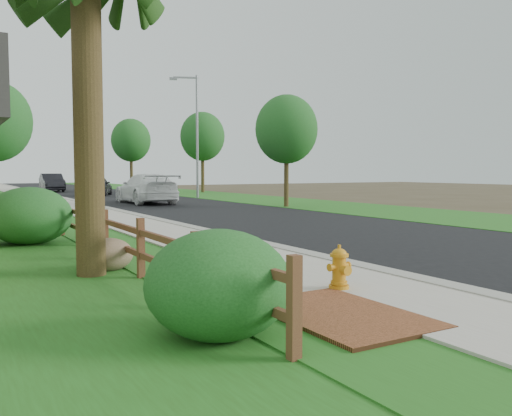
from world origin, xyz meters
TOP-DOWN VIEW (x-y plane):
  - ground at (0.00, 0.00)m, footprint 120.00×120.00m
  - road at (4.60, 35.00)m, footprint 8.00×90.00m
  - curb at (0.40, 35.00)m, footprint 0.40×90.00m
  - wet_gutter at (0.75, 35.00)m, footprint 0.50×90.00m
  - sidewalk at (-0.90, 35.00)m, footprint 2.20×90.00m
  - grass_strip at (-2.80, 35.00)m, footprint 1.60×90.00m
  - verge_far at (11.50, 35.00)m, footprint 6.00×90.00m
  - brick_patch at (-2.20, -1.00)m, footprint 1.60×2.40m
  - ranch_fence at (-3.60, 6.40)m, footprint 0.12×16.92m
  - fire_hydrant at (-1.29, 0.14)m, footprint 0.44×0.36m
  - white_suv at (3.68, 23.95)m, footprint 2.49×5.93m
  - dark_car_mid at (3.60, 35.18)m, footprint 3.43×4.79m
  - dark_car_far at (2.00, 44.94)m, footprint 1.90×4.98m
  - streetlight at (8.55, 28.00)m, footprint 1.86×0.85m
  - boulder at (-3.90, 3.88)m, footprint 1.18×1.05m
  - shrub_a at (-3.90, -0.90)m, footprint 1.78×1.78m
  - shrub_b at (-4.66, 8.64)m, footprint 2.48×2.48m
  - tree_near_right at (9.00, 17.27)m, footprint 3.25×3.25m
  - tree_mid_right at (12.95, 36.39)m, footprint 3.83×3.83m
  - tree_far_right at (9.00, 43.90)m, footprint 3.68×3.68m

SIDE VIEW (x-z plane):
  - ground at x=0.00m, z-range 0.00..0.00m
  - road at x=4.60m, z-range 0.00..0.02m
  - verge_far at x=11.50m, z-range 0.00..0.04m
  - wet_gutter at x=0.75m, z-range 0.02..0.02m
  - grass_strip at x=-2.80m, z-range 0.00..0.06m
  - sidewalk at x=-0.90m, z-range 0.00..0.10m
  - brick_patch at x=-2.20m, z-range 0.00..0.11m
  - curb at x=0.40m, z-range 0.00..0.12m
  - boulder at x=-3.90m, z-range 0.00..0.65m
  - fire_hydrant at x=-1.29m, z-range 0.07..0.76m
  - ranch_fence at x=-3.60m, z-range 0.07..1.17m
  - shrub_a at x=-3.90m, z-range 0.00..1.27m
  - shrub_b at x=-4.66m, z-range 0.00..1.51m
  - dark_car_mid at x=3.60m, z-range 0.02..1.53m
  - dark_car_far at x=2.00m, z-range 0.02..1.64m
  - white_suv at x=3.68m, z-range 0.02..1.73m
  - tree_near_right at x=9.00m, z-range 1.12..6.98m
  - tree_far_right at x=9.00m, z-range 1.35..8.14m
  - streetlight at x=8.55m, z-range 0.56..8.96m
  - tree_mid_right at x=12.95m, z-range 1.35..8.29m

